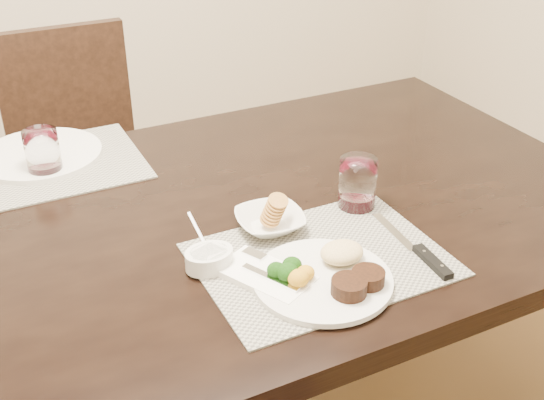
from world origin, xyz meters
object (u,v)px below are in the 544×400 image
chair_far (81,154)px  cracker_bowl (270,220)px  wine_glass_near (357,185)px  dinner_plate (329,275)px  steak_knife (423,254)px  far_plate (40,154)px

chair_far → cracker_bowl: (0.19, -1.04, 0.27)m
wine_glass_near → cracker_bowl: bearing=180.0°
wine_glass_near → dinner_plate: bearing=-132.5°
dinner_plate → steak_knife: bearing=-12.9°
steak_knife → wine_glass_near: 0.22m
far_plate → dinner_plate: bearing=-63.4°
chair_far → cracker_bowl: bearing=-79.9°
chair_far → wine_glass_near: 1.15m
dinner_plate → far_plate: bearing=106.9°
cracker_bowl → wine_glass_near: size_ratio=1.37×
chair_far → cracker_bowl: chair_far is taller
chair_far → dinner_plate: size_ratio=3.54×
chair_far → steak_knife: (0.40, -1.26, 0.26)m
cracker_bowl → far_plate: bearing=123.5°
chair_far → wine_glass_near: (0.39, -1.04, 0.30)m
steak_knife → wine_glass_near: (-0.01, 0.22, 0.04)m
chair_far → far_plate: chair_far is taller
dinner_plate → wine_glass_near: size_ratio=2.31×
dinner_plate → far_plate: (-0.38, 0.75, -0.01)m
cracker_bowl → far_plate: (-0.36, 0.54, -0.01)m
dinner_plate → cracker_bowl: (-0.02, 0.21, 0.00)m
chair_far → cracker_bowl: size_ratio=5.98×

